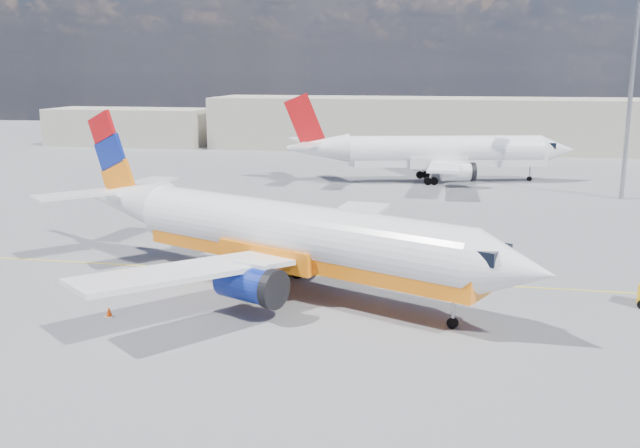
# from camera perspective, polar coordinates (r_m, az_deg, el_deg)

# --- Properties ---
(ground) EXTENTS (240.00, 240.00, 0.00)m
(ground) POSITION_cam_1_polar(r_m,az_deg,el_deg) (41.30, -1.89, -5.26)
(ground) COLOR slate
(ground) RESTS_ON ground
(taxi_line) EXTENTS (70.00, 0.15, 0.01)m
(taxi_line) POSITION_cam_1_polar(r_m,az_deg,el_deg) (44.10, -1.02, -4.10)
(taxi_line) COLOR yellow
(taxi_line) RESTS_ON ground
(terminal_main) EXTENTS (70.00, 14.00, 8.00)m
(terminal_main) POSITION_cam_1_polar(r_m,az_deg,el_deg) (113.73, 9.19, 7.92)
(terminal_main) COLOR #BDB5A2
(terminal_main) RESTS_ON ground
(terminal_annex) EXTENTS (26.00, 10.00, 6.00)m
(terminal_annex) POSITION_cam_1_polar(r_m,az_deg,el_deg) (123.17, -15.03, 7.52)
(terminal_annex) COLOR #BDB5A2
(terminal_annex) RESTS_ON ground
(main_jet) EXTENTS (31.93, 24.01, 9.87)m
(main_jet) POSITION_cam_1_polar(r_m,az_deg,el_deg) (40.48, -3.18, -0.80)
(main_jet) COLOR white
(main_jet) RESTS_ON ground
(second_jet) EXTENTS (32.79, 25.10, 9.90)m
(second_jet) POSITION_cam_1_polar(r_m,az_deg,el_deg) (80.89, 9.24, 5.67)
(second_jet) COLOR white
(second_jet) RESTS_ON ground
(traffic_cone) EXTENTS (0.39, 0.39, 0.55)m
(traffic_cone) POSITION_cam_1_polar(r_m,az_deg,el_deg) (38.37, -16.53, -6.75)
(traffic_cone) COLOR white
(traffic_cone) RESTS_ON ground
(floodlight_mast) EXTENTS (1.45, 1.45, 19.88)m
(floodlight_mast) POSITION_cam_1_polar(r_m,az_deg,el_deg) (74.59, 23.72, 10.90)
(floodlight_mast) COLOR #96969E
(floodlight_mast) RESTS_ON ground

